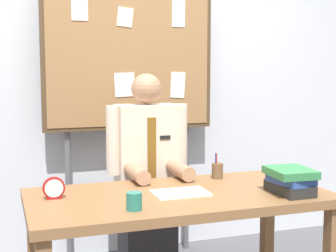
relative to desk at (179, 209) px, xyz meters
name	(u,v)px	position (x,y,z in m)	size (l,w,h in m)	color
back_wall	(123,78)	(0.00, 1.25, 0.69)	(6.40, 0.08, 2.70)	silver
desk	(179,209)	(0.00, 0.00, 0.00)	(1.63, 0.80, 0.75)	brown
person	(147,186)	(0.00, 0.60, -0.01)	(0.55, 0.56, 1.39)	#2D2D33
bulletin_board	(130,53)	(0.00, 1.04, 0.88)	(1.26, 0.09, 2.15)	#4C3823
book_stack	(290,181)	(0.56, -0.21, 0.16)	(0.23, 0.29, 0.14)	#262626
open_notebook	(181,193)	(0.00, -0.02, 0.10)	(0.30, 0.20, 0.01)	white
desk_clock	(54,189)	(-0.66, 0.10, 0.14)	(0.12, 0.04, 0.12)	maroon
coffee_mug	(134,201)	(-0.32, -0.24, 0.13)	(0.08, 0.08, 0.09)	#267266
pen_holder	(217,171)	(0.35, 0.27, 0.14)	(0.07, 0.07, 0.16)	brown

